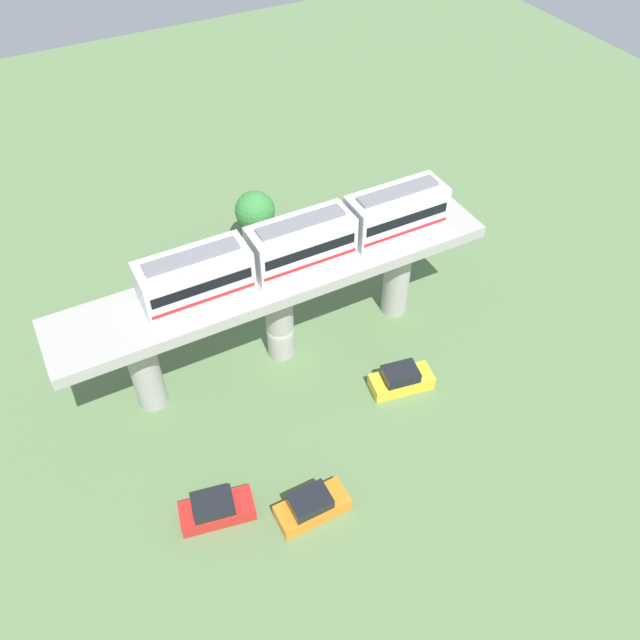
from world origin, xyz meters
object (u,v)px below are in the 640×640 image
at_px(tree_near_viaduct, 255,211).
at_px(parked_car_yellow, 401,380).
at_px(parked_car_red, 216,509).
at_px(parked_car_orange, 312,506).
at_px(train, 301,243).

bearing_deg(tree_near_viaduct, parked_car_yellow, -171.93).
relative_size(parked_car_yellow, parked_car_red, 0.99).
relative_size(parked_car_orange, tree_near_viaduct, 0.77).
distance_m(train, tree_near_viaduct, 12.59).
xyz_separation_m(parked_car_yellow, tree_near_viaduct, (17.94, 2.54, 3.09)).
height_order(parked_car_red, tree_near_viaduct, tree_near_viaduct).
distance_m(train, parked_car_red, 16.59).
bearing_deg(parked_car_orange, parked_car_red, 64.26).
relative_size(train, parked_car_orange, 4.88).
height_order(train, tree_near_viaduct, train).
xyz_separation_m(train, parked_car_red, (-9.73, 10.46, -8.43)).
height_order(train, parked_car_orange, train).
relative_size(parked_car_yellow, parked_car_orange, 1.06).
distance_m(parked_car_red, tree_near_viaduct, 24.36).
bearing_deg(parked_car_orange, train, -24.72).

